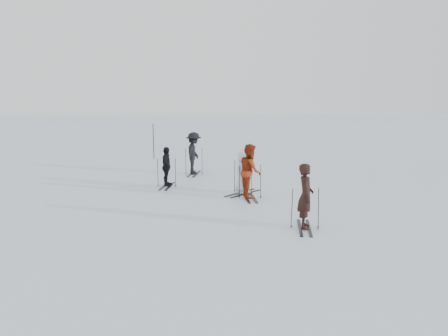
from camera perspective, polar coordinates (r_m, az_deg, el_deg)
name	(u,v)px	position (r m, az deg, el deg)	size (l,w,h in m)	color
ground	(225,200)	(15.90, 0.12, -4.17)	(120.00, 120.00, 0.00)	silver
skier_near_dark	(306,197)	(12.62, 10.60, -3.72)	(0.68, 0.44, 1.86)	black
skier_red	(250,172)	(15.99, 3.44, -0.48)	(0.96, 0.75, 1.98)	maroon
skier_grey	(243,173)	(16.72, 2.48, -0.64)	(0.79, 0.52, 1.62)	silver
skier_uphill_left	(166,167)	(18.13, -7.52, 0.11)	(0.95, 0.40, 1.62)	black
skier_uphill_far	(194,154)	(20.74, -3.96, 1.89)	(1.28, 0.73, 1.98)	black
skis_near_dark	(305,208)	(12.70, 10.55, -5.13)	(0.88, 1.67, 1.22)	black
skis_red	(250,181)	(16.06, 3.43, -1.70)	(0.93, 1.76, 1.28)	black
skis_grey	(243,177)	(16.74, 2.48, -1.12)	(0.97, 1.83, 1.34)	black
skis_uphill_left	(167,172)	(18.16, -7.51, -0.52)	(0.88, 1.67, 1.22)	black
skis_uphill_far	(194,161)	(20.79, -3.95, 0.96)	(0.94, 1.77, 1.29)	black
piste_marker	(153,141)	(25.98, -9.20, 3.50)	(0.05, 0.05, 2.06)	black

